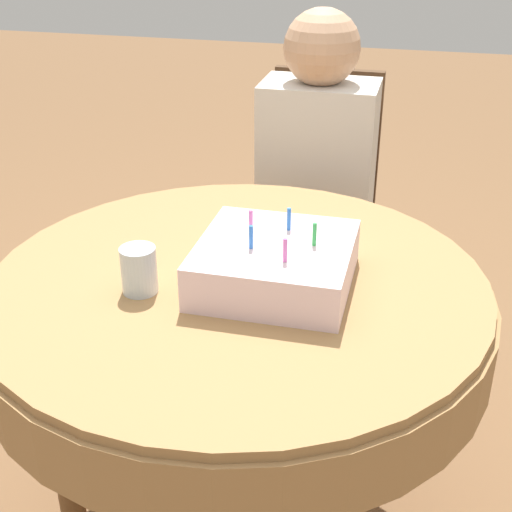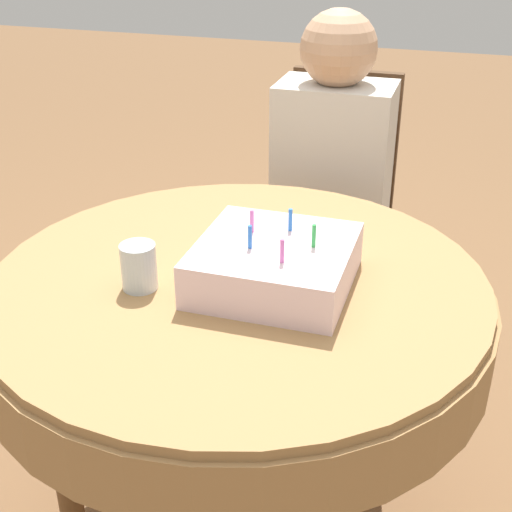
% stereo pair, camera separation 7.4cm
% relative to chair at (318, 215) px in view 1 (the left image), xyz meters
% --- Properties ---
extents(dining_table, '(1.02, 1.02, 0.72)m').
position_rel_chair_xyz_m(dining_table, '(-0.03, -0.84, 0.14)').
color(dining_table, '#9E7547').
rests_on(dining_table, ground_plane).
extents(chair, '(0.37, 0.37, 0.93)m').
position_rel_chair_xyz_m(chair, '(0.00, 0.00, 0.00)').
color(chair, '#4C331E').
rests_on(chair, ground_plane).
extents(person, '(0.33, 0.31, 1.13)m').
position_rel_chair_xyz_m(person, '(-0.00, -0.09, 0.19)').
color(person, tan).
rests_on(person, ground_plane).
extents(birthday_cake, '(0.29, 0.29, 0.14)m').
position_rel_chair_xyz_m(birthday_cake, '(0.04, -0.85, 0.27)').
color(birthday_cake, silver).
rests_on(birthday_cake, dining_table).
extents(drinking_glass, '(0.07, 0.07, 0.09)m').
position_rel_chair_xyz_m(drinking_glass, '(-0.20, -0.94, 0.27)').
color(drinking_glass, silver).
rests_on(drinking_glass, dining_table).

